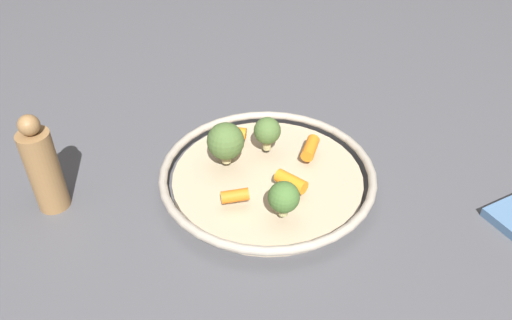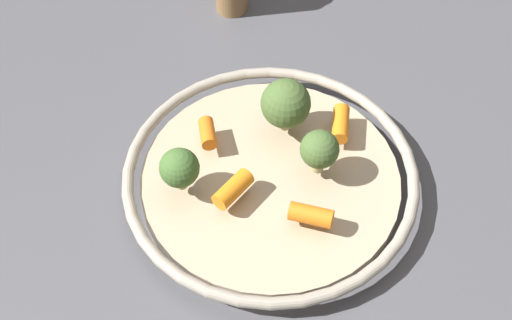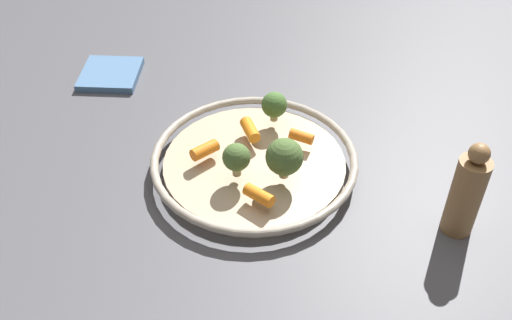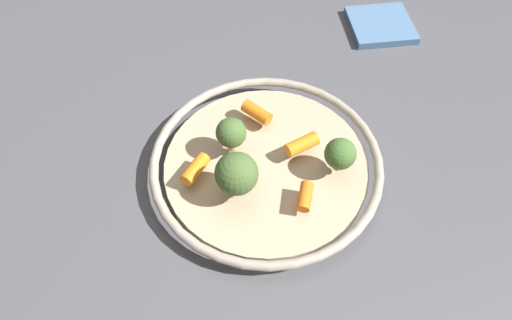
% 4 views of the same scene
% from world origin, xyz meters
% --- Properties ---
extents(ground_plane, '(2.06, 2.06, 0.00)m').
position_xyz_m(ground_plane, '(0.00, 0.00, 0.00)').
color(ground_plane, '#4C4C51').
extents(serving_bowl, '(0.34, 0.34, 0.03)m').
position_xyz_m(serving_bowl, '(0.00, 0.00, 0.02)').
color(serving_bowl, tan).
rests_on(serving_bowl, ground_plane).
extents(baby_carrot_right, '(0.04, 0.04, 0.02)m').
position_xyz_m(baby_carrot_right, '(-0.09, 0.01, 0.04)').
color(baby_carrot_right, orange).
rests_on(baby_carrot_right, serving_bowl).
extents(baby_carrot_near_rim, '(0.05, 0.03, 0.02)m').
position_xyz_m(baby_carrot_near_rim, '(0.07, -0.05, 0.04)').
color(baby_carrot_near_rim, orange).
rests_on(baby_carrot_near_rim, serving_bowl).
extents(baby_carrot_center, '(0.03, 0.05, 0.02)m').
position_xyz_m(baby_carrot_center, '(0.05, 0.09, 0.04)').
color(baby_carrot_center, orange).
rests_on(baby_carrot_center, serving_bowl).
extents(baby_carrot_left, '(0.03, 0.05, 0.02)m').
position_xyz_m(baby_carrot_left, '(-0.02, -0.05, 0.04)').
color(baby_carrot_left, orange).
rests_on(baby_carrot_left, serving_bowl).
extents(broccoli_floret_large, '(0.04, 0.04, 0.06)m').
position_xyz_m(broccoli_floret_large, '(0.05, 0.02, 0.07)').
color(broccoli_floret_large, tan).
rests_on(broccoli_floret_large, serving_bowl).
extents(broccoli_floret_small, '(0.06, 0.06, 0.07)m').
position_xyz_m(broccoli_floret_small, '(-0.01, 0.07, 0.07)').
color(broccoli_floret_small, tan).
rests_on(broccoli_floret_small, serving_bowl).
extents(broccoli_floret_mid, '(0.04, 0.04, 0.05)m').
position_xyz_m(broccoli_floret_mid, '(-0.08, -0.06, 0.06)').
color(broccoli_floret_mid, tan).
rests_on(broccoli_floret_mid, serving_bowl).
extents(dish_towel, '(0.16, 0.16, 0.01)m').
position_xyz_m(dish_towel, '(0.08, -0.40, 0.01)').
color(dish_towel, '#4C7099').
rests_on(dish_towel, ground_plane).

